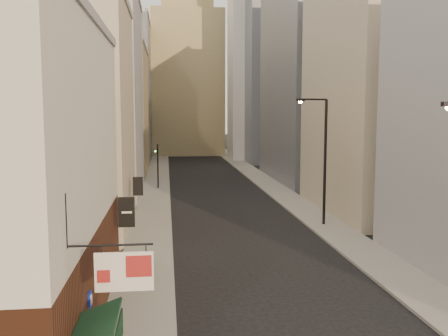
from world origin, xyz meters
TOP-DOWN VIEW (x-y plane):
  - sidewalk_left at (-6.50, 55.00)m, footprint 3.00×140.00m
  - sidewalk_right at (6.50, 55.00)m, footprint 3.00×140.00m
  - near_building_left at (-10.99, 9.00)m, footprint 8.30×23.04m
  - left_bldg_beige at (-12.00, 26.00)m, footprint 8.00×12.00m
  - left_bldg_grey at (-12.00, 42.00)m, footprint 8.00×16.00m
  - left_bldg_tan at (-12.00, 60.00)m, footprint 8.00×18.00m
  - left_bldg_wingrid at (-12.00, 80.00)m, footprint 8.00×20.00m
  - right_bldg_beige at (12.00, 30.00)m, footprint 8.00×16.00m
  - right_bldg_wingrid at (12.00, 50.00)m, footprint 8.00×20.00m
  - highrise at (18.00, 78.00)m, footprint 21.00×23.00m
  - clock_tower at (-1.00, 92.00)m, footprint 14.00×14.00m
  - white_tower at (10.00, 78.00)m, footprint 8.00×8.00m
  - streetlamp_mid at (6.08, 25.02)m, footprint 2.45×0.69m
  - traffic_light_left at (-6.29, 44.56)m, footprint 0.56×0.45m

SIDE VIEW (x-z plane):
  - sidewalk_left at x=-6.50m, z-range 0.00..0.15m
  - sidewalk_right at x=6.50m, z-range 0.00..0.15m
  - traffic_light_left at x=-6.29m, z-range 1.08..6.08m
  - streetlamp_mid at x=6.08m, z-range 0.67..10.13m
  - near_building_left at x=-10.99m, z-range -0.13..12.17m
  - left_bldg_beige at x=-12.00m, z-range 0.00..16.00m
  - left_bldg_tan at x=-12.00m, z-range 0.00..17.00m
  - left_bldg_grey at x=-12.00m, z-range 0.00..20.00m
  - right_bldg_beige at x=12.00m, z-range 0.00..20.00m
  - left_bldg_wingrid at x=-12.00m, z-range 0.00..24.00m
  - right_bldg_wingrid at x=12.00m, z-range 0.00..26.00m
  - clock_tower at x=-1.00m, z-range -4.82..40.08m
  - white_tower at x=10.00m, z-range -2.14..39.36m
  - highrise at x=18.00m, z-range 0.06..51.26m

